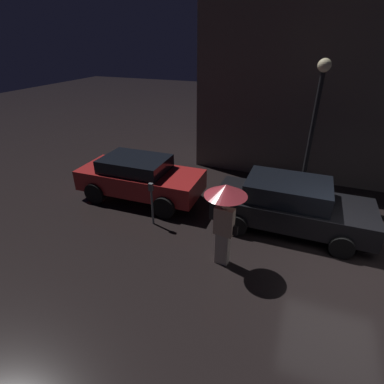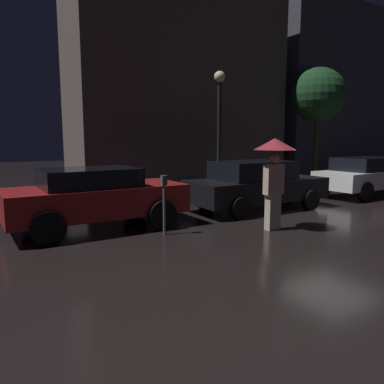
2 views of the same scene
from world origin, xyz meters
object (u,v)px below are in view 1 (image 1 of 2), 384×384
Objects in this scene: parked_car_red at (140,177)px; street_lamp_near at (316,110)px; pedestrian_with_umbrella at (225,206)px; parked_car_black at (290,204)px; parking_meter at (152,200)px.

street_lamp_near is at bearing 22.89° from parked_car_red.
street_lamp_near reaches higher than pedestrian_with_umbrella.
parked_car_red is 5.98m from street_lamp_near.
parked_car_red is 1.93× the size of pedestrian_with_umbrella.
parked_car_black reaches higher than parked_car_red.
street_lamp_near reaches higher than parked_car_red.
parking_meter is at bearing 164.50° from pedestrian_with_umbrella.
parked_car_black is 3.17m from street_lamp_near.
pedestrian_with_umbrella is 4.91m from street_lamp_near.
parked_car_black is 2.68m from pedestrian_with_umbrella.
parking_meter is (-3.70, -1.27, 0.06)m from parked_car_black.
street_lamp_near reaches higher than parking_meter.
pedestrian_with_umbrella reaches higher than parked_car_red.
parked_car_black is at bearing 63.81° from pedestrian_with_umbrella.
street_lamp_near reaches higher than parked_car_black.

